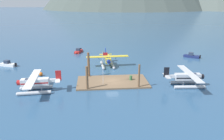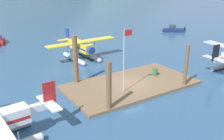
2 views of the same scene
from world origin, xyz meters
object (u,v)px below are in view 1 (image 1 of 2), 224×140
object	(u,v)px
mooring_buoy	(41,74)
seaplane_white_port_aft	(35,84)
boat_white_open_west	(8,64)
seaplane_silver_stbd_aft	(188,78)
flagpole	(104,64)
boat_navy_open_east	(191,56)
fuel_drum	(131,78)
seaplane_yellow_bow_centre	(107,60)
boat_red_open_north	(78,51)

from	to	relation	value
mooring_buoy	seaplane_white_port_aft	size ratio (longest dim) A/B	0.08
seaplane_white_port_aft	boat_white_open_west	xyz separation A→B (m)	(-11.07, 17.40, -1.09)
mooring_buoy	seaplane_white_port_aft	world-z (taller)	seaplane_white_port_aft
seaplane_silver_stbd_aft	flagpole	bearing A→B (deg)	173.39
mooring_buoy	boat_navy_open_east	world-z (taller)	boat_navy_open_east
fuel_drum	seaplane_yellow_bow_centre	world-z (taller)	seaplane_yellow_bow_centre
seaplane_yellow_bow_centre	seaplane_white_port_aft	size ratio (longest dim) A/B	1.00
flagpole	fuel_drum	bearing A→B (deg)	17.31
seaplane_white_port_aft	mooring_buoy	bearing A→B (deg)	96.76
fuel_drum	boat_white_open_west	bearing A→B (deg)	155.02
fuel_drum	seaplane_yellow_bow_centre	size ratio (longest dim) A/B	0.08
mooring_buoy	boat_red_open_north	xyz separation A→B (m)	(6.91, 21.94, 0.06)
seaplane_silver_stbd_aft	seaplane_white_port_aft	world-z (taller)	same
fuel_drum	seaplane_silver_stbd_aft	distance (m)	10.99
mooring_buoy	seaplane_yellow_bow_centre	size ratio (longest dim) A/B	0.08
seaplane_silver_stbd_aft	boat_white_open_west	xyz separation A→B (m)	(-39.49, 17.19, -1.09)
boat_red_open_north	boat_navy_open_east	size ratio (longest dim) A/B	1.11
flagpole	fuel_drum	xyz separation A→B (m)	(5.63, 1.76, -3.52)
fuel_drum	boat_navy_open_east	bearing A→B (deg)	40.33
boat_red_open_north	boat_white_open_west	size ratio (longest dim) A/B	1.03
mooring_buoy	seaplane_silver_stbd_aft	distance (m)	30.72
flagpole	seaplane_white_port_aft	xyz separation A→B (m)	(-12.43, -2.07, -2.69)
fuel_drum	seaplane_silver_stbd_aft	world-z (taller)	seaplane_silver_stbd_aft
flagpole	boat_white_open_west	size ratio (longest dim) A/B	1.39
mooring_buoy	boat_navy_open_east	distance (m)	42.05
seaplane_white_port_aft	seaplane_silver_stbd_aft	bearing A→B (deg)	0.44
seaplane_white_port_aft	seaplane_yellow_bow_centre	bearing A→B (deg)	46.69
flagpole	seaplane_silver_stbd_aft	world-z (taller)	flagpole
flagpole	boat_navy_open_east	size ratio (longest dim) A/B	1.50
seaplane_yellow_bow_centre	seaplane_white_port_aft	xyz separation A→B (m)	(-14.03, -14.88, 0.00)
boat_white_open_west	boat_navy_open_east	size ratio (longest dim) A/B	1.08
boat_red_open_north	boat_white_open_west	xyz separation A→B (m)	(-16.94, -13.40, 0.00)
fuel_drum	mooring_buoy	world-z (taller)	fuel_drum
fuel_drum	seaplane_silver_stbd_aft	bearing A→B (deg)	-19.22
seaplane_white_port_aft	boat_white_open_west	bearing A→B (deg)	122.47
seaplane_white_port_aft	boat_navy_open_east	distance (m)	44.62
fuel_drum	seaplane_yellow_bow_centre	distance (m)	11.80
fuel_drum	mooring_buoy	size ratio (longest dim) A/B	1.02
mooring_buoy	boat_white_open_west	distance (m)	13.17
seaplane_white_port_aft	fuel_drum	bearing A→B (deg)	11.95
fuel_drum	mooring_buoy	xyz separation A→B (m)	(-19.12, 5.04, -0.31)
seaplane_yellow_bow_centre	seaplane_silver_stbd_aft	bearing A→B (deg)	-45.57
mooring_buoy	boat_white_open_west	world-z (taller)	boat_white_open_west
fuel_drum	boat_white_open_west	size ratio (longest dim) A/B	0.19
flagpole	seaplane_yellow_bow_centre	bearing A→B (deg)	82.90
boat_red_open_north	boat_navy_open_east	world-z (taller)	same
seaplane_white_port_aft	boat_navy_open_east	bearing A→B (deg)	28.98
mooring_buoy	boat_red_open_north	world-z (taller)	boat_red_open_north
fuel_drum	boat_red_open_north	xyz separation A→B (m)	(-12.21, 26.98, -0.25)
boat_white_open_west	boat_navy_open_east	xyz separation A→B (m)	(50.10, 4.21, 0.00)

